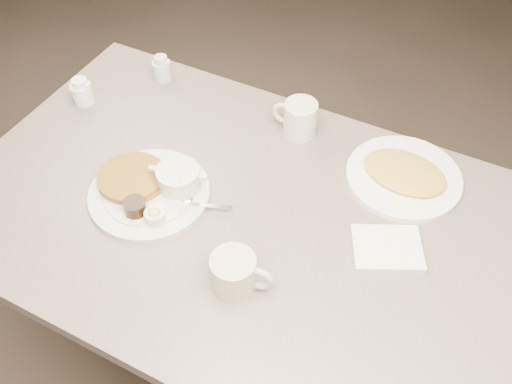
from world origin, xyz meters
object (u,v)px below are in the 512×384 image
at_px(diner_table, 253,256).
at_px(hash_plate, 404,175).
at_px(coffee_mug_far, 299,118).
at_px(creamer_right, 162,69).
at_px(main_plate, 152,187).
at_px(creamer_left, 82,92).
at_px(coffee_mug_near, 235,273).

bearing_deg(diner_table, hash_plate, 44.92).
height_order(coffee_mug_far, hash_plate, coffee_mug_far).
bearing_deg(creamer_right, hash_plate, -5.12).
bearing_deg(main_plate, coffee_mug_far, 58.29).
distance_m(main_plate, creamer_right, 0.47).
distance_m(creamer_left, hash_plate, 0.94).
xyz_separation_m(creamer_left, creamer_right, (0.15, 0.20, 0.00)).
xyz_separation_m(diner_table, creamer_right, (-0.50, 0.36, 0.21)).
xyz_separation_m(diner_table, main_plate, (-0.26, -0.05, 0.19)).
relative_size(coffee_mug_near, coffee_mug_far, 1.15).
relative_size(coffee_mug_far, hash_plate, 0.40).
xyz_separation_m(main_plate, coffee_mug_far, (0.23, 0.38, 0.03)).
distance_m(coffee_mug_near, coffee_mug_far, 0.52).
bearing_deg(creamer_right, main_plate, -59.62).
height_order(coffee_mug_near, coffee_mug_far, coffee_mug_far).
bearing_deg(coffee_mug_far, creamer_left, -164.80).
bearing_deg(creamer_left, coffee_mug_near, -26.55).
bearing_deg(hash_plate, main_plate, -148.46).
distance_m(coffee_mug_far, creamer_left, 0.64).
height_order(coffee_mug_near, creamer_left, coffee_mug_near).
distance_m(diner_table, creamer_left, 0.69).
xyz_separation_m(creamer_right, hash_plate, (0.79, -0.07, -0.02)).
distance_m(coffee_mug_far, creamer_right, 0.47).
xyz_separation_m(coffee_mug_near, creamer_left, (-0.70, 0.35, -0.01)).
distance_m(coffee_mug_near, hash_plate, 0.53).
height_order(diner_table, coffee_mug_far, coffee_mug_far).
relative_size(diner_table, creamer_left, 16.18).
bearing_deg(main_plate, coffee_mug_near, -24.18).
xyz_separation_m(diner_table, creamer_left, (-0.64, 0.16, 0.21)).
height_order(coffee_mug_far, creamer_right, coffee_mug_far).
bearing_deg(hash_plate, creamer_right, 174.88).
xyz_separation_m(diner_table, coffee_mug_near, (0.06, -0.19, 0.22)).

